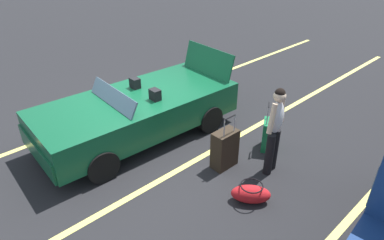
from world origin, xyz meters
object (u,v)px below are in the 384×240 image
object	(u,v)px
suitcase_large_black	(225,149)
traveler_person	(275,127)
convertible_car	(130,115)
suitcase_medium_bright	(269,135)
duffel_bag	(251,194)

from	to	relation	value
suitcase_large_black	traveler_person	xyz separation A→B (m)	(-0.51, 0.67, 0.56)
convertible_car	suitcase_large_black	bearing A→B (deg)	113.88
suitcase_medium_bright	suitcase_large_black	bearing A→B (deg)	-134.32
convertible_car	suitcase_large_black	size ratio (longest dim) A/B	3.87
convertible_car	suitcase_large_black	xyz separation A→B (m)	(-0.75, 1.93, -0.22)
convertible_car	traveler_person	xyz separation A→B (m)	(-1.26, 2.60, 0.34)
convertible_car	suitcase_medium_bright	world-z (taller)	convertible_car
suitcase_medium_bright	traveler_person	distance (m)	0.95
duffel_bag	traveler_person	world-z (taller)	traveler_person
convertible_car	traveler_person	bearing A→B (deg)	118.49
duffel_bag	traveler_person	xyz separation A→B (m)	(-0.90, -0.27, 0.77)
suitcase_large_black	duffel_bag	size ratio (longest dim) A/B	1.61
convertible_car	suitcase_medium_bright	size ratio (longest dim) A/B	4.27
suitcase_large_black	suitcase_medium_bright	bearing A→B (deg)	-100.49
suitcase_medium_bright	duffel_bag	world-z (taller)	suitcase_medium_bright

